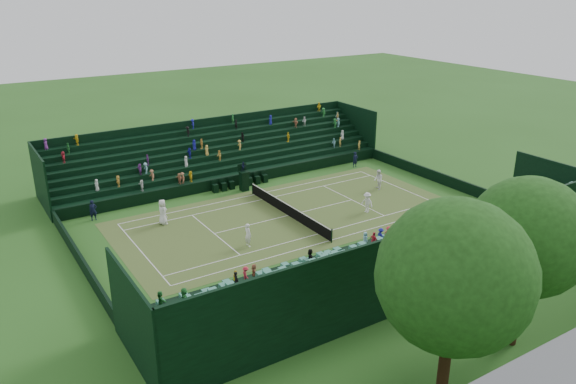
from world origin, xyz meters
The scene contains 17 objects.
ground centered at (0.00, 0.00, 0.00)m, with size 160.00×160.00×0.00m, color #28571B.
court_surface centered at (0.00, 0.00, 0.01)m, with size 12.97×26.77×0.01m, color #316D24.
perimeter_wall_north centered at (0.00, 15.88, 0.50)m, with size 17.17×0.20×1.00m, color black.
perimeter_wall_south centered at (0.00, -15.88, 0.50)m, with size 17.17×0.20×1.00m, color black.
perimeter_wall_east centered at (8.48, 0.00, 0.50)m, with size 0.20×31.77×1.00m, color black.
perimeter_wall_west centered at (-8.48, 0.00, 0.50)m, with size 0.20×31.77×1.00m, color black.
north_grandstand centered at (12.66, 0.00, 1.55)m, with size 6.60×32.00×4.90m.
south_grandstand centered at (-12.66, 0.00, 1.55)m, with size 6.60×32.00×4.90m.
tennis_net centered at (0.00, 0.00, 0.53)m, with size 11.67×0.10×1.06m.
umpire_chair centered at (-7.00, -0.19, 1.13)m, with size 0.84×0.84×2.64m.
courtside_chairs centered at (-7.89, -0.07, 0.40)m, with size 0.48×5.46×1.05m.
player_near_west centered at (-3.68, -8.91, 0.99)m, with size 0.97×0.63×1.98m, color white.
player_near_east centered at (3.15, -5.27, 0.86)m, with size 0.63×0.41×1.72m, color white.
player_far_west centered at (-0.85, 10.00, 0.90)m, with size 0.88×0.69×1.81m, color white.
player_far_east centered at (2.73, 5.73, 0.84)m, with size 1.08×0.62×1.67m, color white.
line_judge_north centered at (-7.00, 12.32, 0.78)m, with size 0.57×0.38×1.57m, color black.
line_judge_south centered at (-7.31, -13.18, 0.81)m, with size 0.59×0.39×1.61m, color black.
Camera 1 is at (34.55, -21.78, 17.25)m, focal length 35.00 mm.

